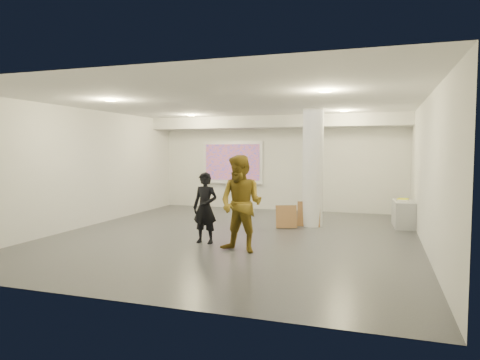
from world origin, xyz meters
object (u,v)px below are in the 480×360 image
(projection_screen, at_px, (233,163))
(woman, at_px, (205,208))
(column, at_px, (313,168))
(man, at_px, (241,204))
(credenza, at_px, (403,214))

(projection_screen, relative_size, woman, 1.41)
(column, height_order, projection_screen, column)
(column, bearing_deg, man, -105.01)
(projection_screen, height_order, woman, projection_screen)
(column, bearing_deg, woman, -124.02)
(credenza, relative_size, man, 0.61)
(man, bearing_deg, credenza, 64.00)
(column, distance_m, projection_screen, 4.08)
(credenza, bearing_deg, woman, -144.32)
(column, xyz_separation_m, credenza, (2.22, 0.61, -1.17))
(woman, distance_m, man, 1.11)
(projection_screen, xyz_separation_m, credenza, (5.32, -2.04, -1.19))
(column, relative_size, man, 1.61)
(credenza, distance_m, man, 4.98)
(credenza, distance_m, woman, 5.26)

